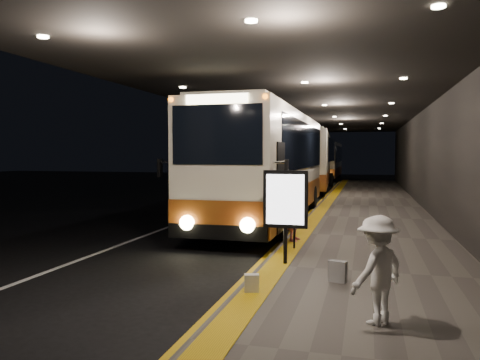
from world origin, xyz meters
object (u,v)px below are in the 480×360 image
at_px(coach_main, 269,170).
at_px(info_sign, 285,201).
at_px(bag_plain, 252,283).
at_px(passenger_boarding, 295,208).
at_px(passenger_waiting_white, 378,270).
at_px(bag_polka, 338,271).
at_px(coach_second, 309,163).
at_px(stanchion_post, 294,228).
at_px(coach_third, 326,162).

height_order(coach_main, info_sign, coach_main).
bearing_deg(bag_plain, passenger_boarding, 90.00).
height_order(passenger_waiting_white, bag_polka, passenger_waiting_white).
height_order(coach_second, bag_polka, coach_second).
height_order(bag_plain, stanchion_post, stanchion_post).
distance_m(passenger_waiting_white, stanchion_post, 5.07).
xyz_separation_m(coach_third, bag_polka, (3.26, -36.92, -1.32)).
bearing_deg(coach_second, passenger_waiting_white, -84.55).
distance_m(coach_second, bag_polka, 23.56).
relative_size(coach_second, info_sign, 6.31).
distance_m(info_sign, stanchion_post, 1.83).
bearing_deg(bag_plain, coach_main, 100.02).
distance_m(passenger_waiting_white, bag_plain, 2.28).
distance_m(coach_third, bag_polka, 37.09).
distance_m(passenger_boarding, passenger_waiting_white, 6.10).
bearing_deg(passenger_boarding, coach_main, 23.83).
bearing_deg(bag_polka, coach_second, 98.03).
xyz_separation_m(coach_second, stanchion_post, (2.08, -20.53, -1.21)).
height_order(coach_second, info_sign, coach_second).
bearing_deg(stanchion_post, bag_polka, -66.39).
height_order(coach_main, bag_plain, coach_main).
xyz_separation_m(passenger_waiting_white, bag_polka, (-0.64, 1.96, -0.55)).
height_order(bag_polka, stanchion_post, stanchion_post).
xyz_separation_m(passenger_boarding, passenger_waiting_white, (2.00, -5.76, -0.14)).
xyz_separation_m(bag_polka, info_sign, (-1.15, 1.12, 1.14)).
bearing_deg(coach_third, bag_polka, -84.96).
distance_m(coach_main, bag_plain, 9.69).
bearing_deg(coach_second, stanchion_post, -87.61).
relative_size(info_sign, stanchion_post, 1.96).
xyz_separation_m(passenger_waiting_white, stanchion_post, (-1.85, 4.71, -0.24)).
xyz_separation_m(coach_main, passenger_waiting_white, (3.66, -10.35, -0.98)).
bearing_deg(passenger_boarding, coach_second, 9.57).
bearing_deg(stanchion_post, coach_second, 95.79).
relative_size(passenger_boarding, stanchion_post, 1.75).
height_order(passenger_waiting_white, stanchion_post, passenger_waiting_white).
bearing_deg(bag_plain, coach_second, 94.55).
bearing_deg(coach_third, stanchion_post, -86.56).
height_order(coach_second, passenger_boarding, coach_second).
bearing_deg(coach_main, passenger_boarding, -70.25).
height_order(coach_main, passenger_waiting_white, coach_main).
bearing_deg(info_sign, passenger_boarding, 94.17).
bearing_deg(passenger_waiting_white, bag_polka, -123.24).
bearing_deg(bag_polka, passenger_waiting_white, -71.78).
relative_size(passenger_waiting_white, bag_plain, 4.85).
xyz_separation_m(coach_main, bag_plain, (1.66, -9.42, -1.57)).
xyz_separation_m(coach_second, bag_plain, (1.93, -24.31, -1.56)).
bearing_deg(coach_main, stanchion_post, -72.35).
relative_size(bag_polka, stanchion_post, 0.38).
distance_m(coach_third, stanchion_post, 34.24).
relative_size(coach_second, stanchion_post, 12.37).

